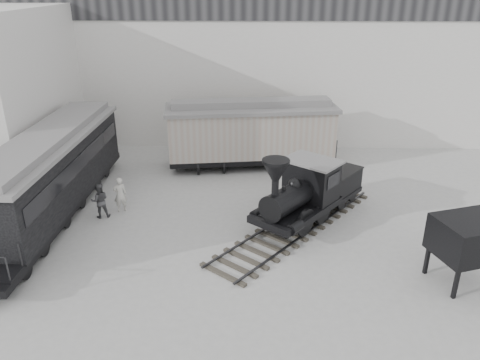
{
  "coord_description": "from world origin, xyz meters",
  "views": [
    {
      "loc": [
        -0.1,
        -15.74,
        10.27
      ],
      "look_at": [
        -0.6,
        3.51,
        2.0
      ],
      "focal_mm": 35.0,
      "sensor_mm": 36.0,
      "label": 1
    }
  ],
  "objects_px": {
    "visitor_a": "(120,194)",
    "coal_hopper": "(468,242)",
    "locomotive": "(306,195)",
    "boxcar": "(251,132)",
    "visitor_b": "(100,201)",
    "passenger_coach": "(51,173)"
  },
  "relations": [
    {
      "from": "boxcar",
      "to": "visitor_a",
      "type": "distance_m",
      "value": 8.82
    },
    {
      "from": "passenger_coach",
      "to": "visitor_b",
      "type": "relative_size",
      "value": 8.07
    },
    {
      "from": "boxcar",
      "to": "passenger_coach",
      "type": "height_order",
      "value": "boxcar"
    },
    {
      "from": "visitor_b",
      "to": "visitor_a",
      "type": "bearing_deg",
      "value": -158.44
    },
    {
      "from": "locomotive",
      "to": "visitor_b",
      "type": "distance_m",
      "value": 9.52
    },
    {
      "from": "coal_hopper",
      "to": "visitor_a",
      "type": "bearing_deg",
      "value": 141.29
    },
    {
      "from": "passenger_coach",
      "to": "visitor_a",
      "type": "xyz_separation_m",
      "value": [
        3.09,
        0.17,
        -1.13
      ]
    },
    {
      "from": "locomotive",
      "to": "coal_hopper",
      "type": "xyz_separation_m",
      "value": [
        5.29,
        -4.52,
        0.31
      ]
    },
    {
      "from": "locomotive",
      "to": "visitor_b",
      "type": "relative_size",
      "value": 5.6
    },
    {
      "from": "locomotive",
      "to": "passenger_coach",
      "type": "relative_size",
      "value": 0.69
    },
    {
      "from": "boxcar",
      "to": "visitor_a",
      "type": "height_order",
      "value": "boxcar"
    },
    {
      "from": "visitor_a",
      "to": "locomotive",
      "type": "bearing_deg",
      "value": 154.76
    },
    {
      "from": "visitor_a",
      "to": "visitor_b",
      "type": "distance_m",
      "value": 1.01
    },
    {
      "from": "locomotive",
      "to": "visitor_b",
      "type": "height_order",
      "value": "locomotive"
    },
    {
      "from": "visitor_a",
      "to": "coal_hopper",
      "type": "xyz_separation_m",
      "value": [
        14.01,
        -5.32,
        0.78
      ]
    },
    {
      "from": "boxcar",
      "to": "visitor_b",
      "type": "xyz_separation_m",
      "value": [
        -6.97,
        -6.79,
        -1.26
      ]
    },
    {
      "from": "visitor_a",
      "to": "coal_hopper",
      "type": "bearing_deg",
      "value": 139.23
    },
    {
      "from": "visitor_b",
      "to": "coal_hopper",
      "type": "xyz_separation_m",
      "value": [
        14.8,
        -4.69,
        0.81
      ]
    },
    {
      "from": "visitor_a",
      "to": "coal_hopper",
      "type": "distance_m",
      "value": 15.01
    },
    {
      "from": "locomotive",
      "to": "boxcar",
      "type": "distance_m",
      "value": 7.45
    },
    {
      "from": "locomotive",
      "to": "visitor_b",
      "type": "bearing_deg",
      "value": -142.44
    },
    {
      "from": "visitor_a",
      "to": "passenger_coach",
      "type": "bearing_deg",
      "value": -16.74
    }
  ]
}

